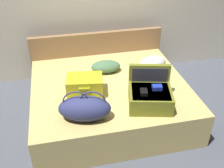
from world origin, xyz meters
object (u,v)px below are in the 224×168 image
Objects in this scene: hard_case_medium at (85,85)px; pillow_center_head at (106,67)px; duffel_bag at (85,108)px; pillow_near_headboard at (153,63)px; hard_case_large at (150,95)px; bed at (110,99)px.

hard_case_medium is 0.61m from pillow_center_head.
duffel_bag is 1.41m from pillow_near_headboard.
hard_case_medium is (-0.73, 0.39, -0.01)m from hard_case_large.
pillow_near_headboard reaches higher than bed.
pillow_center_head reaches higher than bed.
hard_case_large reaches higher than hard_case_medium.
hard_case_large is at bearing -112.12° from pillow_near_headboard.
pillow_near_headboard is at bearing 81.74° from hard_case_large.
hard_case_large reaches higher than pillow_near_headboard.
pillow_near_headboard is at bearing 20.51° from bed.
duffel_bag is 1.51× the size of pillow_center_head.
bed is 0.52m from hard_case_medium.
pillow_center_head is (0.37, 0.49, -0.04)m from hard_case_medium.
pillow_near_headboard is (0.69, 0.26, 0.35)m from bed.
hard_case_medium is at bearing 165.90° from hard_case_large.
hard_case_large is at bearing 7.46° from duffel_bag.
hard_case_large is 1.23× the size of hard_case_medium.
hard_case_large is 1.43× the size of pillow_center_head.
bed is 0.74m from hard_case_large.
bed is at bearing 56.04° from duffel_bag.
hard_case_large is 0.80m from duffel_bag.
duffel_bag is at bearing -88.90° from hard_case_medium.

